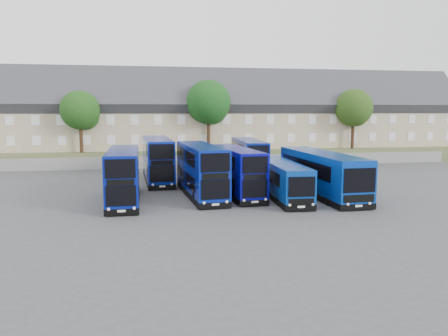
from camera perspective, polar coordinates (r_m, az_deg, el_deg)
ground at (r=32.61m, az=0.66°, el=-5.20°), size 120.00×120.00×0.00m
retaining_wall at (r=55.96m, az=-3.84°, el=0.87°), size 70.00×0.40×1.50m
earth_bank at (r=65.83m, az=-4.76°, el=2.07°), size 80.00×20.00×2.00m
terrace_row at (r=62.42m, az=1.05°, el=6.94°), size 66.00×10.40×11.20m
dd_front_left at (r=35.29m, az=-12.99°, el=-1.11°), size 2.53×10.34×4.09m
dd_front_mid at (r=36.67m, az=-3.06°, el=-0.45°), size 3.32×10.96×4.29m
dd_front_right at (r=37.20m, az=1.74°, el=-0.59°), size 2.97×10.11×3.96m
dd_rear_left at (r=44.93m, az=-8.68°, el=0.98°), size 3.07×11.12×4.37m
dd_rear_right at (r=46.59m, az=3.27°, el=1.09°), size 2.86×10.34×4.07m
coach_east_a at (r=36.39m, az=7.52°, el=-1.61°), size 2.70×10.92×2.96m
coach_east_b at (r=38.37m, az=12.55°, el=-0.76°), size 3.17×13.33×3.62m
tree_west at (r=56.95m, az=-18.12°, el=6.99°), size 4.80×4.80×7.65m
tree_mid at (r=57.44m, az=-1.92°, el=8.37°), size 5.76×5.76×9.18m
tree_east at (r=62.94m, az=16.65°, el=7.36°), size 5.12×5.12×8.16m
tree_far at (r=71.92m, az=18.48°, el=7.53°), size 5.44×5.44×8.67m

